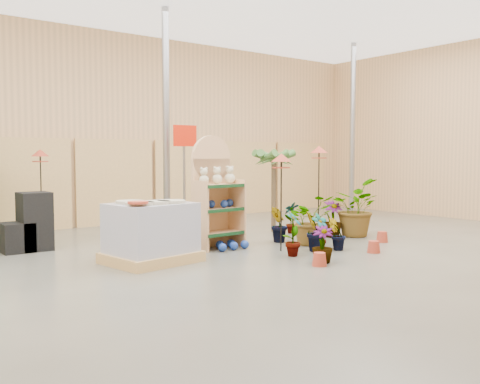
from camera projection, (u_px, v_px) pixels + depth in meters
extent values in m
cube|color=#535147|center=(286.00, 269.00, 7.88)|extent=(15.00, 12.00, 0.10)
cube|color=tan|center=(112.00, 129.00, 12.52)|extent=(15.00, 0.10, 4.50)
cylinder|color=gray|center=(352.00, 131.00, 13.83)|extent=(0.14, 0.14, 4.50)
cylinder|color=gray|center=(166.00, 124.00, 10.50)|extent=(0.14, 0.14, 4.50)
cube|color=tan|center=(27.00, 185.00, 11.29)|extent=(1.90, 0.06, 2.00)
cube|color=tan|center=(115.00, 182.00, 12.50)|extent=(1.90, 0.06, 2.00)
cube|color=tan|center=(188.00, 180.00, 13.71)|extent=(1.90, 0.06, 2.00)
cube|color=tan|center=(249.00, 178.00, 14.92)|extent=(1.90, 0.06, 2.00)
cube|color=tan|center=(301.00, 176.00, 16.14)|extent=(1.90, 0.06, 2.00)
cube|color=tan|center=(211.00, 203.00, 9.51)|extent=(0.83, 0.12, 1.57)
cylinder|color=tan|center=(211.00, 159.00, 9.45)|extent=(0.83, 0.12, 0.83)
cube|color=tan|center=(219.00, 233.00, 9.35)|extent=(0.82, 0.50, 0.04)
cube|color=#0F3819|center=(227.00, 234.00, 9.17)|extent=(0.79, 0.07, 0.06)
cube|color=tan|center=(219.00, 209.00, 9.32)|extent=(0.82, 0.50, 0.04)
cube|color=#0F3819|center=(227.00, 210.00, 9.14)|extent=(0.79, 0.07, 0.06)
cube|color=tan|center=(219.00, 185.00, 9.29)|extent=(0.82, 0.50, 0.04)
cube|color=#0F3819|center=(227.00, 186.00, 9.11)|extent=(0.79, 0.07, 0.06)
cube|color=tan|center=(200.00, 216.00, 9.09)|extent=(0.06, 0.46, 1.20)
cube|color=tan|center=(237.00, 213.00, 9.57)|extent=(0.06, 0.46, 1.20)
sphere|color=beige|center=(204.00, 180.00, 9.16)|extent=(0.17, 0.17, 0.17)
sphere|color=beige|center=(204.00, 172.00, 9.15)|extent=(0.13, 0.13, 0.13)
sphere|color=beige|center=(217.00, 179.00, 9.33)|extent=(0.18, 0.18, 0.18)
sphere|color=beige|center=(217.00, 171.00, 9.32)|extent=(0.13, 0.13, 0.13)
sphere|color=beige|center=(230.00, 178.00, 9.50)|extent=(0.18, 0.18, 0.18)
sphere|color=beige|center=(230.00, 170.00, 9.49)|extent=(0.13, 0.13, 0.13)
sphere|color=navy|center=(206.00, 205.00, 9.12)|extent=(0.14, 0.14, 0.14)
sphere|color=navy|center=(211.00, 204.00, 9.33)|extent=(0.14, 0.14, 0.14)
sphere|color=navy|center=(224.00, 204.00, 9.36)|extent=(0.14, 0.14, 0.14)
sphere|color=navy|center=(230.00, 203.00, 9.57)|extent=(0.14, 0.14, 0.14)
sphere|color=navy|center=(222.00, 247.00, 9.03)|extent=(0.15, 0.15, 0.15)
sphere|color=navy|center=(220.00, 245.00, 9.29)|extent=(0.15, 0.15, 0.15)
sphere|color=navy|center=(234.00, 246.00, 9.18)|extent=(0.15, 0.15, 0.15)
sphere|color=navy|center=(231.00, 243.00, 9.44)|extent=(0.15, 0.15, 0.15)
sphere|color=navy|center=(245.00, 244.00, 9.32)|extent=(0.15, 0.15, 0.15)
cube|color=tan|center=(151.00, 257.00, 8.15)|extent=(1.43, 1.25, 0.16)
cube|color=#AAAFC7|center=(151.00, 228.00, 8.12)|extent=(1.30, 1.12, 0.75)
cylinder|color=#BAAF8E|center=(140.00, 203.00, 7.80)|extent=(0.43, 0.43, 0.04)
cylinder|color=#BAAF8E|center=(156.00, 203.00, 7.96)|extent=(0.43, 0.43, 0.04)
cylinder|color=#BAAF8E|center=(171.00, 202.00, 8.12)|extent=(0.43, 0.43, 0.04)
cylinder|color=#BAAF8E|center=(130.00, 202.00, 8.05)|extent=(0.43, 0.43, 0.04)
cube|color=black|center=(35.00, 236.00, 9.17)|extent=(0.50, 0.50, 0.50)
cube|color=black|center=(34.00, 207.00, 9.13)|extent=(0.50, 0.50, 0.50)
cube|color=black|center=(17.00, 237.00, 8.99)|extent=(0.50, 0.50, 0.50)
cylinder|color=gray|center=(184.00, 183.00, 10.24)|extent=(0.05, 0.05, 2.20)
cube|color=red|center=(185.00, 136.00, 10.15)|extent=(0.50, 0.03, 0.40)
cylinder|color=black|center=(281.00, 210.00, 9.07)|extent=(0.02, 0.02, 1.42)
cylinder|color=#A73722|center=(281.00, 168.00, 9.02)|extent=(0.30, 0.30, 0.02)
cone|color=#A73722|center=(281.00, 158.00, 9.00)|extent=(0.34, 0.34, 0.14)
cylinder|color=black|center=(319.00, 198.00, 10.63)|extent=(0.02, 0.02, 1.58)
cylinder|color=#A73722|center=(319.00, 158.00, 10.57)|extent=(0.30, 0.30, 0.02)
cone|color=#A73722|center=(319.00, 149.00, 10.56)|extent=(0.34, 0.34, 0.14)
cylinder|color=black|center=(41.00, 200.00, 10.46)|extent=(0.02, 0.02, 1.51)
cylinder|color=#A73722|center=(40.00, 162.00, 10.41)|extent=(0.30, 0.30, 0.02)
cone|color=#A73722|center=(40.00, 153.00, 10.40)|extent=(0.34, 0.34, 0.14)
cylinder|color=brown|center=(274.00, 197.00, 11.35)|extent=(0.10, 0.10, 1.50)
imported|color=#3B6628|center=(293.00, 232.00, 8.60)|extent=(0.50, 0.48, 0.79)
imported|color=#3B6628|center=(314.00, 231.00, 9.03)|extent=(0.46, 0.41, 0.69)
imported|color=#3B6628|center=(310.00, 220.00, 9.73)|extent=(0.93, 0.85, 0.91)
imported|color=#3B6628|center=(332.00, 219.00, 10.63)|extent=(0.51, 0.51, 0.72)
imported|color=#3B6628|center=(291.00, 217.00, 11.17)|extent=(0.36, 0.25, 0.67)
imported|color=#3B6628|center=(279.00, 224.00, 9.97)|extent=(0.47, 0.48, 0.68)
imported|color=#3B6628|center=(322.00, 244.00, 8.10)|extent=(0.44, 0.44, 0.56)
imported|color=#3B6628|center=(320.00, 232.00, 9.14)|extent=(0.34, 0.23, 0.64)
imported|color=#3B6628|center=(337.00, 234.00, 9.16)|extent=(0.37, 0.34, 0.55)
imported|color=#3B6628|center=(353.00, 208.00, 10.75)|extent=(1.37, 1.38, 1.16)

